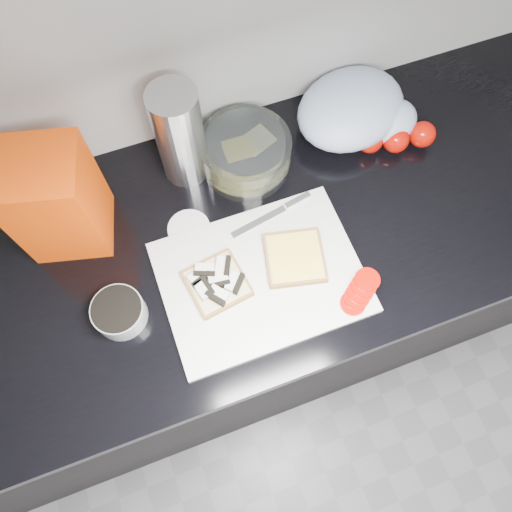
% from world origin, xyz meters
% --- Properties ---
extents(base_cabinet, '(3.50, 0.60, 0.86)m').
position_xyz_m(base_cabinet, '(0.00, 1.20, 0.43)').
color(base_cabinet, black).
rests_on(base_cabinet, ground).
extents(countertop, '(3.50, 0.64, 0.04)m').
position_xyz_m(countertop, '(0.00, 1.20, 0.88)').
color(countertop, black).
rests_on(countertop, base_cabinet).
extents(cutting_board, '(0.40, 0.30, 0.01)m').
position_xyz_m(cutting_board, '(-0.08, 1.09, 0.91)').
color(cutting_board, silver).
rests_on(cutting_board, countertop).
extents(bread_left, '(0.13, 0.13, 0.04)m').
position_xyz_m(bread_left, '(-0.17, 1.10, 0.92)').
color(bread_left, '#F9E2AF').
rests_on(bread_left, cutting_board).
extents(bread_right, '(0.15, 0.15, 0.02)m').
position_xyz_m(bread_right, '(-0.01, 1.10, 0.92)').
color(bread_right, '#F9E2AF').
rests_on(bread_right, cutting_board).
extents(tomato_slices, '(0.10, 0.09, 0.02)m').
position_xyz_m(tomato_slices, '(0.08, 0.99, 0.92)').
color(tomato_slices, '#AE0D04').
rests_on(tomato_slices, cutting_board).
extents(knife, '(0.19, 0.05, 0.01)m').
position_xyz_m(knife, '(0.01, 1.22, 0.91)').
color(knife, silver).
rests_on(knife, cutting_board).
extents(seed_tub, '(0.10, 0.10, 0.05)m').
position_xyz_m(seed_tub, '(-0.37, 1.11, 0.93)').
color(seed_tub, '#939797').
rests_on(seed_tub, countertop).
extents(tub_lid, '(0.11, 0.11, 0.01)m').
position_xyz_m(tub_lid, '(-0.19, 1.25, 0.90)').
color(tub_lid, silver).
rests_on(tub_lid, countertop).
extents(glass_bowl, '(0.20, 0.20, 0.08)m').
position_xyz_m(glass_bowl, '(-0.02, 1.36, 0.94)').
color(glass_bowl, silver).
rests_on(glass_bowl, countertop).
extents(bread_bag, '(0.19, 0.18, 0.24)m').
position_xyz_m(bread_bag, '(-0.41, 1.33, 1.02)').
color(bread_bag, '#F62A04').
rests_on(bread_bag, countertop).
extents(steel_canister, '(0.10, 0.10, 0.24)m').
position_xyz_m(steel_canister, '(-0.15, 1.40, 1.02)').
color(steel_canister, silver).
rests_on(steel_canister, countertop).
extents(grocery_bag, '(0.31, 0.27, 0.11)m').
position_xyz_m(grocery_bag, '(0.25, 1.37, 0.95)').
color(grocery_bag, silver).
rests_on(grocery_bag, countertop).
extents(whole_tomatoes, '(0.18, 0.09, 0.06)m').
position_xyz_m(whole_tomatoes, '(0.31, 1.29, 0.93)').
color(whole_tomatoes, '#AE0D04').
rests_on(whole_tomatoes, countertop).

